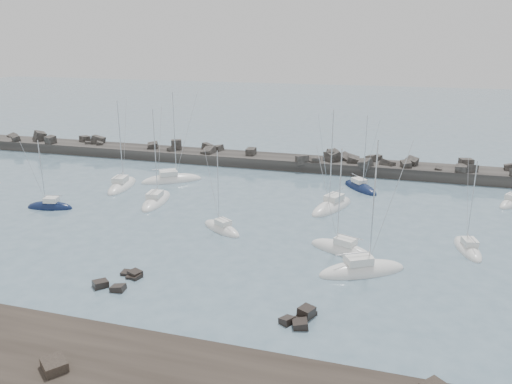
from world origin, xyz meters
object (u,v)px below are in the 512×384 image
at_px(sailboat_7, 362,271).
at_px(sailboat_8, 360,188).
at_px(sailboat_3, 156,201).
at_px(sailboat_4, 172,180).
at_px(sailboat_1, 122,186).
at_px(sailboat_2, 50,207).
at_px(sailboat_10, 468,249).
at_px(sailboat_9, 342,250).
at_px(sailboat_6, 332,207).
at_px(sailboat_5, 222,229).
at_px(sailboat_12, 512,203).

relative_size(sailboat_7, sailboat_8, 1.17).
relative_size(sailboat_3, sailboat_4, 0.92).
bearing_deg(sailboat_7, sailboat_1, 153.49).
height_order(sailboat_2, sailboat_10, sailboat_10).
bearing_deg(sailboat_7, sailboat_9, 119.19).
height_order(sailboat_2, sailboat_8, sailboat_8).
xyz_separation_m(sailboat_2, sailboat_7, (42.14, -7.54, 0.00)).
bearing_deg(sailboat_10, sailboat_2, -178.80).
distance_m(sailboat_7, sailboat_9, 5.10).
bearing_deg(sailboat_1, sailboat_8, 15.22).
distance_m(sailboat_8, sailboat_9, 24.08).
xyz_separation_m(sailboat_1, sailboat_3, (8.47, -5.10, -0.02)).
height_order(sailboat_1, sailboat_6, sailboat_6).
bearing_deg(sailboat_7, sailboat_3, 154.86).
relative_size(sailboat_1, sailboat_3, 1.02).
bearing_deg(sailboat_8, sailboat_7, -84.48).
bearing_deg(sailboat_1, sailboat_10, -11.99).
bearing_deg(sailboat_3, sailboat_10, -7.41).
height_order(sailboat_4, sailboat_8, sailboat_4).
bearing_deg(sailboat_2, sailboat_5, -2.04).
bearing_deg(sailboat_5, sailboat_1, 149.49).
height_order(sailboat_4, sailboat_7, sailboat_4).
bearing_deg(sailboat_9, sailboat_7, -60.81).
bearing_deg(sailboat_12, sailboat_10, -112.07).
bearing_deg(sailboat_4, sailboat_5, -49.47).
bearing_deg(sailboat_7, sailboat_4, 142.99).
bearing_deg(sailboat_4, sailboat_9, -33.70).
bearing_deg(sailboat_4, sailboat_6, -12.46).
bearing_deg(sailboat_10, sailboat_4, 159.94).
bearing_deg(sailboat_3, sailboat_7, -25.14).
height_order(sailboat_1, sailboat_4, sailboat_4).
height_order(sailboat_6, sailboat_7, sailboat_6).
xyz_separation_m(sailboat_3, sailboat_10, (40.05, -5.21, -0.00)).
height_order(sailboat_3, sailboat_8, sailboat_3).
relative_size(sailboat_4, sailboat_8, 1.25).
xyz_separation_m(sailboat_4, sailboat_6, (26.55, -5.87, 0.01)).
bearing_deg(sailboat_6, sailboat_1, 178.96).
xyz_separation_m(sailboat_3, sailboat_8, (26.75, 14.68, -0.00)).
xyz_separation_m(sailboat_5, sailboat_7, (17.11, -6.65, 0.02)).
distance_m(sailboat_1, sailboat_2, 12.14).
height_order(sailboat_1, sailboat_8, sailboat_1).
height_order(sailboat_5, sailboat_8, sailboat_8).
distance_m(sailboat_9, sailboat_10, 13.68).
relative_size(sailboat_2, sailboat_10, 0.96).
height_order(sailboat_8, sailboat_9, sailboat_8).
bearing_deg(sailboat_4, sailboat_3, -75.80).
xyz_separation_m(sailboat_2, sailboat_12, (60.18, 19.61, -0.00)).
distance_m(sailboat_4, sailboat_12, 50.26).
relative_size(sailboat_4, sailboat_12, 1.43).
distance_m(sailboat_4, sailboat_7, 40.25).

